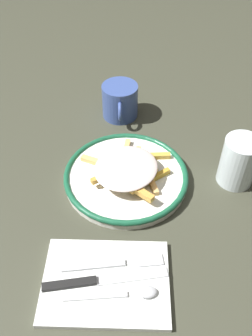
% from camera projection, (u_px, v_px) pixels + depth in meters
% --- Properties ---
extents(ground_plane, '(2.60, 2.60, 0.00)m').
position_uv_depth(ground_plane, '(126.00, 180.00, 0.79)').
color(ground_plane, '#393A2C').
extents(plate, '(0.26, 0.26, 0.02)m').
position_uv_depth(plate, '(126.00, 176.00, 0.78)').
color(plate, white).
rests_on(plate, ground_plane).
extents(fries_heap, '(0.20, 0.20, 0.04)m').
position_uv_depth(fries_heap, '(129.00, 169.00, 0.76)').
color(fries_heap, gold).
rests_on(fries_heap, plate).
extents(napkin, '(0.17, 0.22, 0.01)m').
position_uv_depth(napkin, '(106.00, 282.00, 0.62)').
color(napkin, white).
rests_on(napkin, ground_plane).
extents(fork, '(0.03, 0.18, 0.01)m').
position_uv_depth(fork, '(113.00, 264.00, 0.63)').
color(fork, silver).
rests_on(fork, napkin).
extents(knife, '(0.04, 0.21, 0.01)m').
position_uv_depth(knife, '(94.00, 281.00, 0.61)').
color(knife, black).
rests_on(knife, napkin).
extents(spoon, '(0.02, 0.15, 0.01)m').
position_uv_depth(spoon, '(127.00, 294.00, 0.59)').
color(spoon, silver).
rests_on(spoon, napkin).
extents(water_glass, '(0.08, 0.08, 0.11)m').
position_uv_depth(water_glass, '(239.00, 161.00, 0.75)').
color(water_glass, silver).
rests_on(water_glass, ground_plane).
extents(coffee_mug, '(0.12, 0.09, 0.09)m').
position_uv_depth(coffee_mug, '(120.00, 101.00, 0.92)').
color(coffee_mug, '#395095').
rests_on(coffee_mug, ground_plane).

